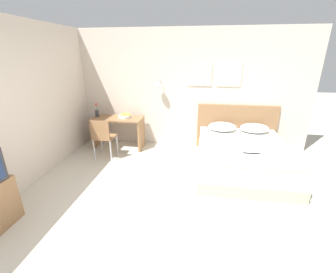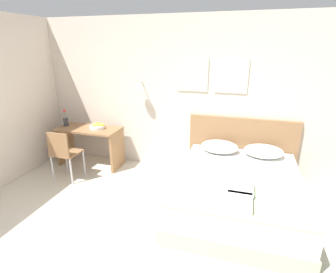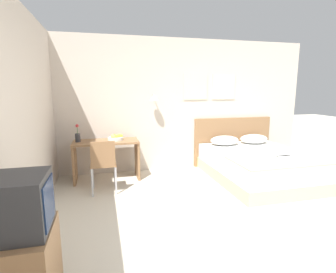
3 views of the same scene
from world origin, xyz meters
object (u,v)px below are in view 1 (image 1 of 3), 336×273
(folded_towel_near_foot, at_px, (250,152))
(folded_towel_mid_bed, at_px, (253,159))
(fruit_bowl, at_px, (125,116))
(desk_chair, at_px, (103,136))
(pillow_left, at_px, (222,127))
(throw_blanket, at_px, (249,157))
(bed, at_px, (242,157))
(headboard, at_px, (236,127))
(pillow_right, at_px, (254,128))
(desk, at_px, (118,127))
(flower_vase, at_px, (97,112))

(folded_towel_near_foot, bearing_deg, folded_towel_mid_bed, -89.42)
(folded_towel_mid_bed, xyz_separation_m, fruit_bowl, (-2.58, 1.45, 0.20))
(folded_towel_near_foot, bearing_deg, desk_chair, 170.56)
(pillow_left, bearing_deg, throw_blanket, -75.87)
(bed, relative_size, headboard, 1.15)
(pillow_right, xyz_separation_m, folded_towel_near_foot, (-0.31, -1.20, -0.04))
(pillow_left, bearing_deg, bed, -65.82)
(throw_blanket, xyz_separation_m, desk, (-2.73, 1.30, -0.02))
(fruit_bowl, distance_m, flower_vase, 0.66)
(desk_chair, bearing_deg, pillow_left, 16.73)
(throw_blanket, height_order, folded_towel_near_foot, folded_towel_near_foot)
(pillow_right, bearing_deg, desk, -179.03)
(bed, relative_size, folded_towel_near_foot, 6.43)
(throw_blanket, height_order, desk, desk)
(folded_towel_mid_bed, bearing_deg, flower_vase, 155.98)
(folded_towel_mid_bed, xyz_separation_m, desk, (-2.76, 1.44, -0.06))
(pillow_left, xyz_separation_m, folded_towel_near_foot, (0.37, -1.20, -0.04))
(folded_towel_mid_bed, relative_size, flower_vase, 1.10)
(throw_blanket, distance_m, desk_chair, 2.86)
(desk, xyz_separation_m, flower_vase, (-0.48, 0.01, 0.32))
(pillow_right, xyz_separation_m, desk, (-3.07, -0.05, -0.10))
(pillow_left, height_order, fruit_bowl, fruit_bowl)
(pillow_left, height_order, flower_vase, flower_vase)
(pillow_right, xyz_separation_m, throw_blanket, (-0.34, -1.35, -0.08))
(bed, xyz_separation_m, pillow_right, (0.34, 0.76, 0.35))
(fruit_bowl, bearing_deg, folded_towel_near_foot, -24.37)
(folded_towel_near_foot, distance_m, folded_towel_mid_bed, 0.29)
(headboard, height_order, desk_chair, headboard)
(desk_chair, bearing_deg, throw_blanket, -12.36)
(desk_chair, relative_size, fruit_bowl, 3.02)
(throw_blanket, bearing_deg, folded_towel_mid_bed, -77.54)
(desk, height_order, fruit_bowl, fruit_bowl)
(pillow_right, relative_size, folded_towel_near_foot, 1.88)
(pillow_left, distance_m, folded_towel_near_foot, 1.26)
(throw_blanket, distance_m, desk, 3.02)
(bed, height_order, headboard, headboard)
(throw_blanket, bearing_deg, flower_vase, 157.93)
(pillow_left, xyz_separation_m, flower_vase, (-2.87, -0.05, 0.23))
(headboard, bearing_deg, bed, -90.00)
(bed, bearing_deg, pillow_left, 114.18)
(desk, xyz_separation_m, fruit_bowl, (0.18, 0.02, 0.26))
(folded_towel_near_foot, bearing_deg, desk, 157.30)
(fruit_bowl, height_order, flower_vase, flower_vase)
(folded_towel_mid_bed, bearing_deg, throw_blanket, 102.46)
(headboard, relative_size, folded_towel_near_foot, 5.59)
(flower_vase, bearing_deg, folded_towel_near_foot, -19.69)
(headboard, distance_m, fruit_bowl, 2.58)
(desk, bearing_deg, throw_blanket, -25.42)
(headboard, bearing_deg, fruit_bowl, -172.60)
(bed, bearing_deg, pillow_right, 65.82)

